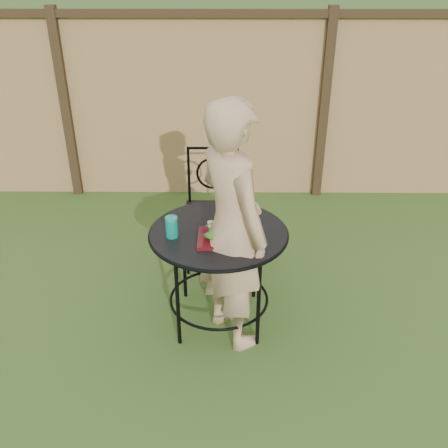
# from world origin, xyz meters

# --- Properties ---
(ground) EXTENTS (60.00, 60.00, 0.00)m
(ground) POSITION_xyz_m (0.00, 0.00, 0.00)
(ground) COLOR #2D4B18
(ground) RESTS_ON ground
(fence) EXTENTS (8.00, 0.12, 1.90)m
(fence) POSITION_xyz_m (-0.00, 2.19, 0.95)
(fence) COLOR tan
(fence) RESTS_ON ground
(patio_table) EXTENTS (0.92, 0.92, 0.72)m
(patio_table) POSITION_xyz_m (0.28, 0.03, 0.59)
(patio_table) COLOR black
(patio_table) RESTS_ON ground
(patio_chair) EXTENTS (0.46, 0.46, 0.95)m
(patio_chair) POSITION_xyz_m (0.21, 0.85, 0.50)
(patio_chair) COLOR black
(patio_chair) RESTS_ON ground
(diner) EXTENTS (0.66, 0.72, 1.65)m
(diner) POSITION_xyz_m (0.36, -0.11, 0.83)
(diner) COLOR tan
(diner) RESTS_ON ground
(salad_plate) EXTENTS (0.27, 0.27, 0.02)m
(salad_plate) POSITION_xyz_m (0.28, -0.08, 0.74)
(salad_plate) COLOR #3D080E
(salad_plate) RESTS_ON patio_table
(salad) EXTENTS (0.21, 0.21, 0.08)m
(salad) POSITION_xyz_m (0.28, -0.08, 0.79)
(salad) COLOR #235614
(salad) RESTS_ON salad_plate
(fork) EXTENTS (0.01, 0.01, 0.18)m
(fork) POSITION_xyz_m (0.29, -0.08, 0.92)
(fork) COLOR silver
(fork) RESTS_ON salad
(drinking_glass) EXTENTS (0.08, 0.08, 0.14)m
(drinking_glass) POSITION_xyz_m (-0.02, -0.04, 0.79)
(drinking_glass) COLOR #0D9981
(drinking_glass) RESTS_ON patio_table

